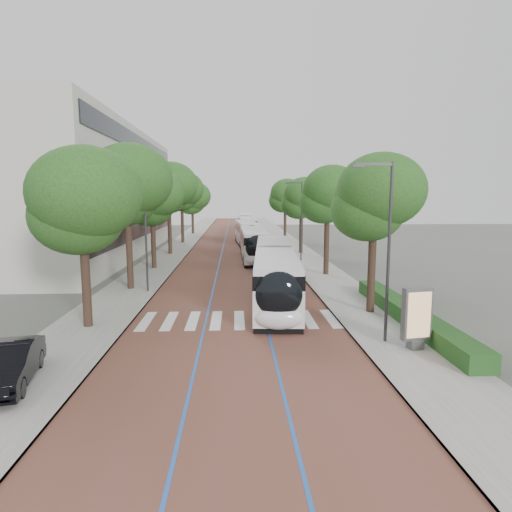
{
  "coord_description": "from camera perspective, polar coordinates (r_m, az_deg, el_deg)",
  "views": [
    {
      "loc": [
        -0.0,
        -21.45,
        6.65
      ],
      "look_at": [
        1.5,
        8.95,
        2.4
      ],
      "focal_mm": 30.0,
      "sensor_mm": 36.0,
      "label": 1
    }
  ],
  "objects": [
    {
      "name": "bus_queued_3",
      "position": [
        84.88,
        -1.35,
        4.55
      ],
      "size": [
        2.97,
        12.48,
        3.2
      ],
      "rotation": [
        0.0,
        0.0,
        -0.04
      ],
      "color": "silver",
      "rests_on": "ground"
    },
    {
      "name": "zebra_crossing",
      "position": [
        23.41,
        -2.24,
        -8.49
      ],
      "size": [
        10.55,
        3.6,
        0.01
      ],
      "color": "silver",
      "rests_on": "ground"
    },
    {
      "name": "lead_bus",
      "position": [
        28.78,
        2.49,
        -2.11
      ],
      "size": [
        3.75,
        18.52,
        3.2
      ],
      "rotation": [
        0.0,
        0.0,
        -0.07
      ],
      "color": "black",
      "rests_on": "ground"
    },
    {
      "name": "sidewalk_left",
      "position": [
        62.26,
        -9.73,
        1.75
      ],
      "size": [
        4.0,
        140.0,
        0.12
      ],
      "primitive_type": "cube",
      "color": "gray",
      "rests_on": "ground"
    },
    {
      "name": "ground",
      "position": [
        22.46,
        -2.73,
        -9.28
      ],
      "size": [
        160.0,
        160.0,
        0.0
      ],
      "primitive_type": "plane",
      "color": "#51544C",
      "rests_on": "ground"
    },
    {
      "name": "bus_queued_1",
      "position": [
        58.41,
        -1.18,
        3.01
      ],
      "size": [
        3.34,
        12.54,
        3.2
      ],
      "rotation": [
        0.0,
        0.0,
        0.07
      ],
      "color": "silver",
      "rests_on": "ground"
    },
    {
      "name": "office_building",
      "position": [
        53.15,
        -24.54,
        7.62
      ],
      "size": [
        18.11,
        40.0,
        14.0
      ],
      "color": "#99978D",
      "rests_on": "ground"
    },
    {
      "name": "ad_panel",
      "position": [
        19.72,
        20.63,
        -7.63
      ],
      "size": [
        1.33,
        0.59,
        2.68
      ],
      "rotation": [
        0.0,
        0.0,
        0.18
      ],
      "color": "#59595B",
      "rests_on": "sidewalk_right"
    },
    {
      "name": "lane_line_right",
      "position": [
        61.83,
        -1.32,
        1.79
      ],
      "size": [
        0.12,
        126.0,
        0.01
      ],
      "primitive_type": "cube",
      "color": "#2151A9",
      "rests_on": "road"
    },
    {
      "name": "hedge",
      "position": [
        24.1,
        19.64,
        -7.26
      ],
      "size": [
        1.2,
        14.0,
        0.8
      ],
      "primitive_type": "cube",
      "color": "#174419",
      "rests_on": "sidewalk_right"
    },
    {
      "name": "bus_queued_2",
      "position": [
        70.73,
        -1.17,
        3.87
      ],
      "size": [
        2.88,
        12.46,
        3.2
      ],
      "rotation": [
        0.0,
        0.0,
        0.03
      ],
      "color": "silver",
      "rests_on": "ground"
    },
    {
      "name": "bus_queued_0",
      "position": [
        44.73,
        -0.26,
        1.5
      ],
      "size": [
        2.73,
        12.44,
        3.2
      ],
      "rotation": [
        0.0,
        0.0,
        0.02
      ],
      "color": "silver",
      "rests_on": "ground"
    },
    {
      "name": "streetlight_far",
      "position": [
        43.99,
        5.86,
        5.52
      ],
      "size": [
        1.82,
        0.2,
        8.0
      ],
      "color": "#313234",
      "rests_on": "sidewalk_right"
    },
    {
      "name": "road",
      "position": [
        61.81,
        -2.8,
        1.77
      ],
      "size": [
        11.0,
        140.0,
        0.02
      ],
      "primitive_type": "cube",
      "color": "brown",
      "rests_on": "ground"
    },
    {
      "name": "trees_left",
      "position": [
        48.49,
        -11.83,
        7.88
      ],
      "size": [
        6.08,
        60.69,
        9.94
      ],
      "color": "black",
      "rests_on": "ground"
    },
    {
      "name": "kerb_left",
      "position": [
        62.06,
        -7.98,
        1.77
      ],
      "size": [
        0.2,
        140.0,
        0.14
      ],
      "primitive_type": "cube",
      "color": "gray",
      "rests_on": "ground"
    },
    {
      "name": "trees_right",
      "position": [
        45.33,
        7.02,
        7.59
      ],
      "size": [
        5.2,
        47.02,
        8.76
      ],
      "color": "black",
      "rests_on": "ground"
    },
    {
      "name": "lamp_post_left",
      "position": [
        30.18,
        -14.49,
        2.89
      ],
      "size": [
        0.14,
        0.14,
        8.0
      ],
      "primitive_type": "cylinder",
      "color": "#313234",
      "rests_on": "sidewalk_left"
    },
    {
      "name": "streetlight_near",
      "position": [
        19.69,
        16.86,
        2.28
      ],
      "size": [
        1.82,
        0.2,
        8.0
      ],
      "color": "#313234",
      "rests_on": "sidewalk_right"
    },
    {
      "name": "kerb_right",
      "position": [
        62.06,
        2.37,
        1.84
      ],
      "size": [
        0.2,
        140.0,
        0.14
      ],
      "primitive_type": "cube",
      "color": "gray",
      "rests_on": "ground"
    },
    {
      "name": "lane_line_left",
      "position": [
        61.83,
        -4.29,
        1.77
      ],
      "size": [
        0.12,
        126.0,
        0.01
      ],
      "primitive_type": "cube",
      "color": "#2151A9",
      "rests_on": "road"
    },
    {
      "name": "sidewalk_right",
      "position": [
        62.26,
        4.12,
        1.85
      ],
      "size": [
        4.0,
        140.0,
        0.12
      ],
      "primitive_type": "cube",
      "color": "gray",
      "rests_on": "ground"
    },
    {
      "name": "parked_car",
      "position": [
        17.6,
        -30.1,
        -12.41
      ],
      "size": [
        2.43,
        4.63,
        1.45
      ],
      "primitive_type": "imported",
      "rotation": [
        0.0,
        0.0,
        0.21
      ],
      "color": "black",
      "rests_on": "sidewalk_left"
    }
  ]
}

